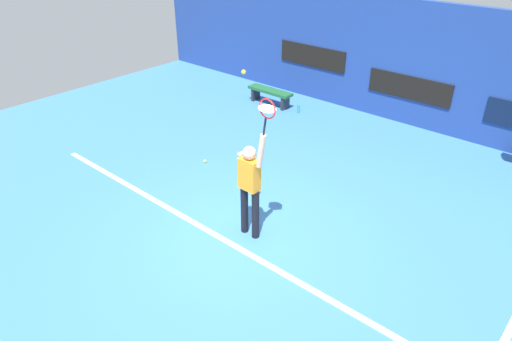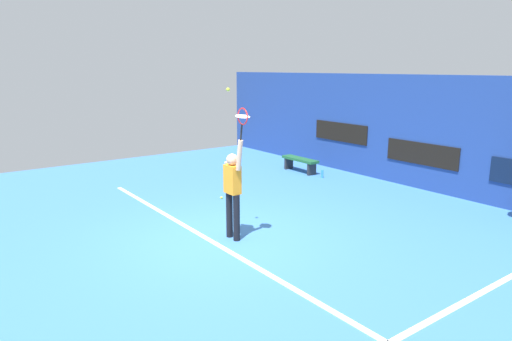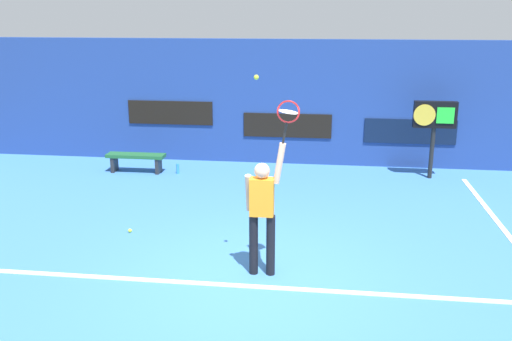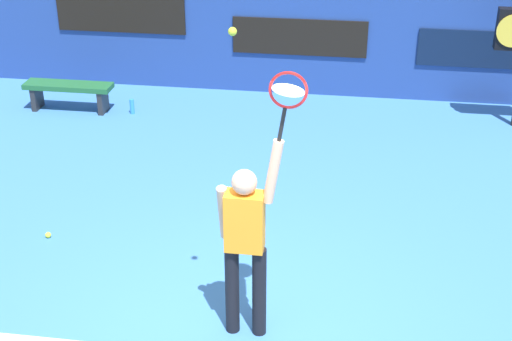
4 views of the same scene
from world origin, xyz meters
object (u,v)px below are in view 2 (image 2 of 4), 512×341
Objects in this scene: tennis_player at (233,189)px; tennis_ball at (228,89)px; court_bench at (300,161)px; water_bottle at (322,174)px; tennis_racket at (242,118)px; spare_ball at (221,198)px.

tennis_player is 1.87m from tennis_ball.
court_bench is 5.83× the size of water_bottle.
tennis_racket is 0.44× the size of court_bench.
tennis_ball is 0.05× the size of court_bench.
tennis_ball reaches higher than water_bottle.
water_bottle is 3.53× the size of spare_ball.
court_bench is at bearing 107.34° from spare_ball.
tennis_player is at bearing -27.31° from spare_ball.
court_bench is (-3.64, 4.97, -0.67)m from tennis_player.
tennis_racket is 6.70m from court_bench.
tennis_ball reaches higher than court_bench.
tennis_ball is (-0.08, -0.02, 1.87)m from tennis_player.
tennis_racket is (0.35, -0.00, 1.38)m from tennis_player.
court_bench is 1.04m from water_bottle.
water_bottle is at bearing 116.88° from tennis_ball.
tennis_player is at bearing -53.83° from court_bench.
tennis_racket is at bearing -24.44° from spare_ball.
tennis_ball is 6.25m from water_bottle.
tennis_player is 5.69m from water_bottle.
tennis_racket reaches higher than water_bottle.
tennis_ball reaches higher than spare_ball.
spare_ball is (1.15, -3.69, -0.30)m from court_bench.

